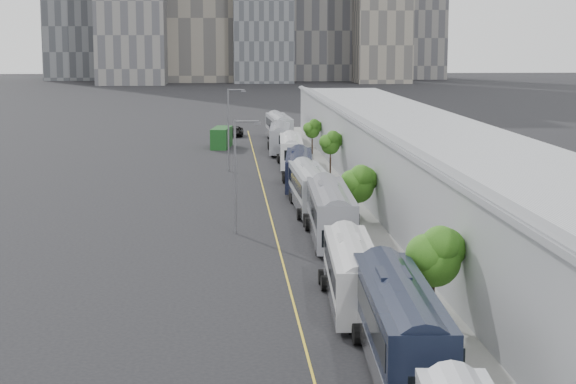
{
  "coord_description": "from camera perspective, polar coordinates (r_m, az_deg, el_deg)",
  "views": [
    {
      "loc": [
        -5.23,
        -18.93,
        14.53
      ],
      "look_at": [
        -0.44,
        53.43,
        3.0
      ],
      "focal_mm": 60.0,
      "sensor_mm": 36.0,
      "label": 1
    }
  ],
  "objects": [
    {
      "name": "lane_line",
      "position": [
        75.43,
        -0.88,
        -2.07
      ],
      "size": [
        0.12,
        160.0,
        0.02
      ],
      "primitive_type": "cube",
      "color": "gold",
      "rests_on": "ground"
    },
    {
      "name": "tree_3",
      "position": [
        100.75,
        2.53,
        2.95
      ],
      "size": [
        1.98,
        1.98,
        4.88
      ],
      "color": "black",
      "rests_on": "ground"
    },
    {
      "name": "suv",
      "position": [
        146.04,
        -3.18,
        3.61
      ],
      "size": [
        2.78,
        5.55,
        1.51
      ],
      "primitive_type": "imported",
      "rotation": [
        0.0,
        0.0,
        -0.05
      ],
      "color": "black",
      "rests_on": "ground"
    },
    {
      "name": "street_lamp_far",
      "position": [
        106.63,
        -3.45,
        4.04
      ],
      "size": [
        2.04,
        0.22,
        9.15
      ],
      "color": "#59595E",
      "rests_on": "ground"
    },
    {
      "name": "street_lamp_near",
      "position": [
        72.06,
        -3.0,
        1.41
      ],
      "size": [
        2.04,
        0.22,
        8.6
      ],
      "color": "#59595E",
      "rests_on": "ground"
    },
    {
      "name": "tree_2",
      "position": [
        77.83,
        4.14,
        0.62
      ],
      "size": [
        2.7,
        2.7,
        4.53
      ],
      "color": "black",
      "rests_on": "ground"
    },
    {
      "name": "bus_5",
      "position": [
        94.68,
        0.65,
        1.15
      ],
      "size": [
        3.54,
        12.63,
        3.64
      ],
      "rotation": [
        0.0,
        0.0,
        -0.08
      ],
      "color": "black",
      "rests_on": "ground"
    },
    {
      "name": "bus_6",
      "position": [
        110.75,
        0.18,
        2.29
      ],
      "size": [
        3.16,
        12.5,
        3.62
      ],
      "rotation": [
        0.0,
        0.0,
        -0.05
      ],
      "color": "white",
      "rests_on": "ground"
    },
    {
      "name": "bus_3",
      "position": [
        70.12,
        2.52,
        -1.51
      ],
      "size": [
        3.28,
        13.93,
        4.05
      ],
      "rotation": [
        0.0,
        0.0,
        -0.03
      ],
      "color": "gray",
      "rests_on": "ground"
    },
    {
      "name": "depot",
      "position": [
        76.93,
        9.96,
        0.66
      ],
      "size": [
        12.45,
        160.4,
        7.2
      ],
      "color": "gray",
      "rests_on": "ground"
    },
    {
      "name": "tree_1",
      "position": [
        49.81,
        8.65,
        -3.55
      ],
      "size": [
        2.8,
        2.8,
        5.18
      ],
      "color": "black",
      "rests_on": "ground"
    },
    {
      "name": "bus_7",
      "position": [
        124.68,
        -0.48,
        3.06
      ],
      "size": [
        3.4,
        12.73,
        3.68
      ],
      "rotation": [
        0.0,
        0.0,
        -0.07
      ],
      "color": "gray",
      "rests_on": "ground"
    },
    {
      "name": "shipping_container",
      "position": [
        130.67,
        -3.96,
        3.23
      ],
      "size": [
        3.06,
        7.09,
        2.73
      ],
      "primitive_type": "cube",
      "rotation": [
        0.0,
        0.0,
        -0.14
      ],
      "color": "#133E15",
      "rests_on": "ground"
    },
    {
      "name": "sidewalk",
      "position": [
        76.66,
        6.99,
        -1.91
      ],
      "size": [
        10.0,
        170.0,
        0.12
      ],
      "primitive_type": "cube",
      "color": "gray",
      "rests_on": "ground"
    },
    {
      "name": "bus_8",
      "position": [
        139.01,
        -0.53,
        3.72
      ],
      "size": [
        3.34,
        13.59,
        3.94
      ],
      "rotation": [
        0.0,
        0.0,
        0.05
      ],
      "color": "#AAABB4",
      "rests_on": "ground"
    },
    {
      "name": "tree_4",
      "position": [
        121.96,
        1.44,
        3.77
      ],
      "size": [
        1.9,
        1.9,
        4.32
      ],
      "color": "black",
      "rests_on": "ground"
    },
    {
      "name": "bus_1",
      "position": [
        43.25,
        6.59,
        -8.25
      ],
      "size": [
        3.39,
        14.06,
        4.08
      ],
      "rotation": [
        0.0,
        0.0,
        -0.04
      ],
      "color": "black",
      "rests_on": "ground"
    },
    {
      "name": "bus_2",
      "position": [
        53.22,
        3.79,
        -5.14
      ],
      "size": [
        3.14,
        12.39,
        3.59
      ],
      "rotation": [
        0.0,
        0.0,
        -0.05
      ],
      "color": "silver",
      "rests_on": "ground"
    },
    {
      "name": "bus_4",
      "position": [
        82.57,
        1.3,
        0.02
      ],
      "size": [
        2.9,
        13.03,
        3.79
      ],
      "rotation": [
        0.0,
        0.0,
        0.02
      ],
      "color": "#A8ACB2",
      "rests_on": "ground"
    }
  ]
}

